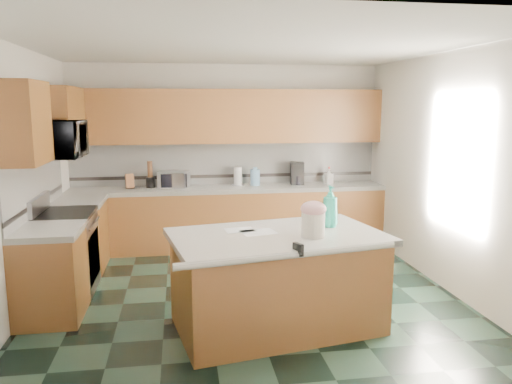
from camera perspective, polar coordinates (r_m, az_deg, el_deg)
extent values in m
plane|color=black|center=(5.66, -0.98, -11.89)|extent=(4.60, 4.60, 0.00)
plane|color=white|center=(5.29, -1.07, 16.38)|extent=(4.60, 4.60, 0.00)
cube|color=white|center=(7.60, -3.38, 4.20)|extent=(4.60, 0.04, 2.70)
cube|color=white|center=(3.07, 4.82, -4.31)|extent=(4.60, 0.04, 2.70)
cube|color=white|center=(5.51, -25.70, 1.07)|extent=(0.04, 4.60, 2.70)
cube|color=white|center=(6.07, 21.23, 2.11)|extent=(0.04, 4.60, 2.70)
cube|color=#4C2D0F|center=(7.44, -3.08, -3.11)|extent=(4.60, 0.60, 0.86)
cube|color=white|center=(7.35, -3.11, 0.39)|extent=(4.60, 0.64, 0.06)
cube|color=#4C2D0F|center=(7.38, -3.29, 8.62)|extent=(4.60, 0.33, 0.78)
cube|color=silver|center=(7.58, -3.35, 3.32)|extent=(4.60, 0.02, 0.63)
cube|color=black|center=(7.60, -3.33, 1.85)|extent=(4.60, 0.01, 0.05)
cube|color=#4C2D0F|center=(6.84, -19.44, -4.83)|extent=(0.60, 0.82, 0.86)
cube|color=white|center=(6.74, -19.67, -1.05)|extent=(0.64, 0.82, 0.06)
cube|color=#4C2D0F|center=(5.40, -22.41, -8.90)|extent=(0.60, 0.72, 0.86)
cube|color=white|center=(5.28, -22.74, -4.16)|extent=(0.64, 0.72, 0.06)
cube|color=silver|center=(6.04, -23.84, 0.79)|extent=(0.02, 2.30, 0.63)
cube|color=black|center=(6.07, -23.65, -1.02)|extent=(0.01, 2.30, 0.05)
cube|color=#4C2D0F|center=(6.79, -21.10, 7.88)|extent=(0.33, 1.09, 0.78)
cube|color=#4C2D0F|center=(5.18, -24.98, 7.19)|extent=(0.33, 0.72, 0.78)
cube|color=#B7B7BC|center=(6.09, -20.80, -6.61)|extent=(0.60, 0.76, 0.88)
cube|color=black|center=(6.04, -18.07, -6.96)|extent=(0.02, 0.68, 0.55)
cube|color=black|center=(5.98, -21.07, -2.37)|extent=(0.62, 0.78, 0.04)
cylinder|color=#B7B7BC|center=(5.94, -17.98, -3.45)|extent=(0.02, 0.66, 0.02)
cube|color=#B7B7BC|center=(6.02, -23.56, -1.29)|extent=(0.06, 0.76, 0.18)
imported|color=#B7B7BC|center=(5.87, -21.58, 5.60)|extent=(0.50, 0.73, 0.41)
cube|color=#4C2D0F|center=(4.81, 2.42, -10.44)|extent=(2.01, 1.37, 0.86)
cube|color=white|center=(4.67, 2.46, -5.15)|extent=(2.12, 1.49, 0.06)
cylinder|color=white|center=(4.13, 4.02, -7.20)|extent=(1.93, 0.41, 0.06)
cylinder|color=silver|center=(4.56, 6.55, -3.74)|extent=(0.25, 0.25, 0.22)
ellipsoid|color=#D6959C|center=(4.53, 6.58, -1.93)|extent=(0.23, 0.23, 0.14)
cylinder|color=tan|center=(4.52, 6.60, -1.32)|extent=(0.08, 0.03, 0.03)
sphere|color=tan|center=(4.51, 6.12, -1.33)|extent=(0.04, 0.04, 0.04)
sphere|color=tan|center=(4.53, 7.07, -1.30)|extent=(0.04, 0.04, 0.04)
imported|color=#24AD95|center=(4.94, 8.47, -1.64)|extent=(0.17, 0.17, 0.41)
cube|color=white|center=(4.71, 0.27, -4.61)|extent=(0.36, 0.30, 0.00)
cube|color=white|center=(4.79, -1.91, -4.37)|extent=(0.30, 0.24, 0.00)
cube|color=black|center=(4.15, 4.84, -6.54)|extent=(0.08, 0.12, 0.10)
cylinder|color=black|center=(4.09, 5.06, -7.07)|extent=(0.02, 0.08, 0.02)
cube|color=#472814|center=(7.38, -14.25, 1.19)|extent=(0.15, 0.18, 0.23)
cylinder|color=black|center=(7.39, -11.98, 1.09)|extent=(0.13, 0.13, 0.16)
cylinder|color=#472814|center=(7.36, -12.03, 2.58)|extent=(0.07, 0.07, 0.23)
cube|color=#B7B7BC|center=(7.34, -9.36, 1.43)|extent=(0.48, 0.40, 0.24)
cube|color=black|center=(7.21, -9.37, 1.28)|extent=(0.37, 0.01, 0.20)
cylinder|color=white|center=(7.44, -2.08, 1.82)|extent=(0.12, 0.12, 0.28)
cylinder|color=#B7B7BC|center=(7.45, -2.08, 0.83)|extent=(0.18, 0.18, 0.01)
cylinder|color=#76A9D5|center=(7.43, -0.11, 1.68)|extent=(0.15, 0.15, 0.24)
cylinder|color=#76A9D5|center=(7.41, -0.11, 2.72)|extent=(0.07, 0.07, 0.03)
cube|color=black|center=(7.57, 4.72, 2.16)|extent=(0.23, 0.24, 0.33)
cylinder|color=black|center=(7.53, 4.80, 1.37)|extent=(0.14, 0.14, 0.14)
imported|color=white|center=(7.67, 8.33, 1.80)|extent=(0.12, 0.12, 0.23)
cylinder|color=red|center=(7.66, 8.36, 2.76)|extent=(0.02, 0.02, 0.03)
cube|color=white|center=(5.87, 22.04, 3.29)|extent=(0.02, 1.40, 1.10)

